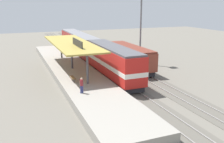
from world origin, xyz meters
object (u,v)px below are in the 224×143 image
light_mast (141,14)px  person_waiting (82,85)px  passenger_carriage_single (79,44)px  freight_car (130,57)px  platform_bench (73,78)px  locomotive (113,62)px

light_mast → person_waiting: light_mast is taller
passenger_carriage_single → freight_car: passenger_carriage_single is taller
person_waiting → light_mast: bearing=43.5°
platform_bench → light_mast: (13.80, 8.60, 7.05)m
locomotive → passenger_carriage_single: size_ratio=0.72×
locomotive → person_waiting: locomotive is taller
passenger_carriage_single → freight_car: bearing=-71.7°
freight_car → light_mast: size_ratio=1.03×
freight_car → person_waiting: size_ratio=7.02×
platform_bench → person_waiting: bearing=-91.7°
locomotive → freight_car: locomotive is taller
passenger_carriage_single → platform_bench: bearing=-106.8°
locomotive → person_waiting: (-6.14, -6.43, -0.56)m
locomotive → passenger_carriage_single: locomotive is taller
freight_car → passenger_carriage_single: bearing=108.3°
freight_car → light_mast: 7.68m
light_mast → locomotive: bearing=-139.0°
locomotive → person_waiting: size_ratio=8.44×
person_waiting → locomotive: bearing=46.3°
freight_car → platform_bench: bearing=-151.0°
passenger_carriage_single → light_mast: 14.95m
locomotive → passenger_carriage_single: 18.00m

